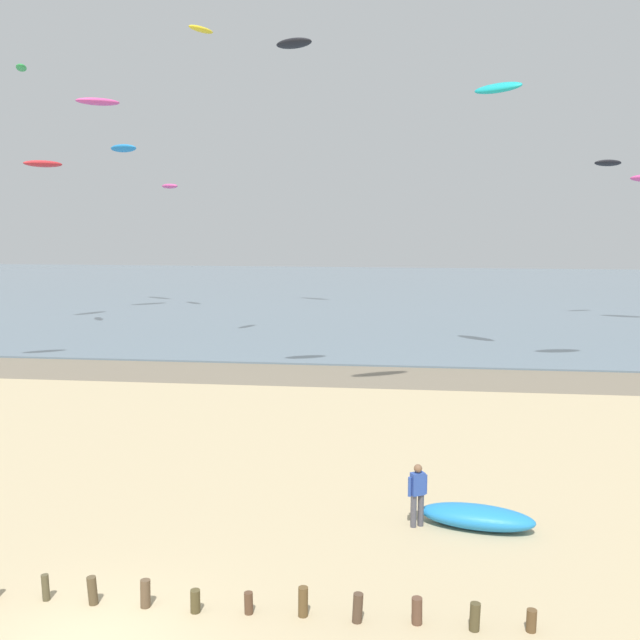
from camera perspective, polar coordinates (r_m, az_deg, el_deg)
wet_sand_strip at (r=38.24m, az=-2.53°, el=-4.19°), size 120.00×5.02×0.01m
sea at (r=75.05m, az=2.04°, el=2.03°), size 160.00×70.00×0.10m
groyne_near at (r=16.58m, az=-5.29°, el=-20.60°), size 12.60×0.33×0.64m
person_by_waterline at (r=20.37m, az=7.45°, el=-12.98°), size 0.51×0.37×1.71m
grounded_kite at (r=20.77m, az=11.91°, el=-14.50°), size 3.16×1.66×0.60m
kite_aloft_0 at (r=65.05m, az=-14.78°, el=12.56°), size 3.20×2.50×0.87m
kite_aloft_1 at (r=58.63m, az=21.13°, el=11.13°), size 2.37×1.61×0.64m
kite_aloft_3 at (r=41.06m, az=13.43°, el=16.85°), size 2.82×2.62×0.79m
kite_aloft_7 at (r=59.40m, az=-2.01°, el=20.36°), size 3.33×2.40×0.92m
kite_aloft_8 at (r=51.05m, az=-21.85°, el=17.45°), size 1.56×2.03×0.43m
kite_aloft_9 at (r=56.67m, az=-20.39°, el=11.12°), size 2.46×2.90×0.56m
kite_aloft_10 at (r=61.88m, az=-11.40°, el=9.99°), size 2.18×2.15×0.47m
kite_aloft_11 at (r=59.42m, az=-16.61°, el=15.69°), size 3.24×2.73×0.63m
kite_aloft_12 at (r=44.03m, az=-9.08°, el=21.07°), size 1.39×1.97×0.37m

